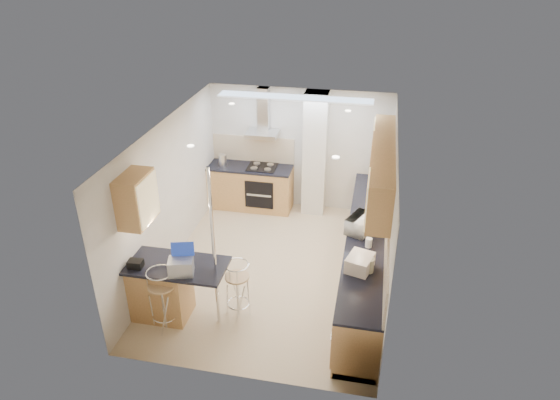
% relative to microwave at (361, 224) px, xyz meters
% --- Properties ---
extents(ground, '(4.80, 4.80, 0.00)m').
position_rel_microwave_xyz_m(ground, '(-1.39, 0.01, -1.06)').
color(ground, tan).
rests_on(ground, ground).
extents(room_shell, '(3.64, 4.84, 2.51)m').
position_rel_microwave_xyz_m(room_shell, '(-1.06, 0.38, 0.48)').
color(room_shell, beige).
rests_on(room_shell, ground).
extents(right_counter, '(0.63, 4.40, 0.92)m').
position_rel_microwave_xyz_m(right_counter, '(0.11, 0.01, -0.60)').
color(right_counter, '#AA7E44').
rests_on(right_counter, ground).
extents(back_counter, '(1.70, 0.63, 0.92)m').
position_rel_microwave_xyz_m(back_counter, '(-2.34, 2.11, -0.60)').
color(back_counter, '#AA7E44').
rests_on(back_counter, ground).
extents(peninsula, '(1.47, 0.72, 0.94)m').
position_rel_microwave_xyz_m(peninsula, '(-2.51, -1.44, -0.58)').
color(peninsula, '#AA7E44').
rests_on(peninsula, ground).
extents(microwave, '(0.50, 0.59, 0.27)m').
position_rel_microwave_xyz_m(microwave, '(0.00, 0.00, 0.00)').
color(microwave, white).
rests_on(microwave, right_counter).
extents(laptop, '(0.38, 0.33, 0.23)m').
position_rel_microwave_xyz_m(laptop, '(-2.34, -1.63, -0.00)').
color(laptop, '#9EA1A6').
rests_on(laptop, peninsula).
extents(bag, '(0.21, 0.16, 0.11)m').
position_rel_microwave_xyz_m(bag, '(-3.02, -1.61, -0.06)').
color(bag, black).
rests_on(bag, peninsula).
extents(bar_stool_near, '(0.52, 0.52, 0.99)m').
position_rel_microwave_xyz_m(bar_stool_near, '(-2.63, -1.70, -0.56)').
color(bar_stool_near, tan).
rests_on(bar_stool_near, ground).
extents(bar_stool_end, '(0.47, 0.47, 0.92)m').
position_rel_microwave_xyz_m(bar_stool_end, '(-1.67, -1.23, -0.60)').
color(bar_stool_end, tan).
rests_on(bar_stool_end, ground).
extents(jar_a, '(0.16, 0.16, 0.16)m').
position_rel_microwave_xyz_m(jar_a, '(0.13, 0.58, -0.05)').
color(jar_a, beige).
rests_on(jar_a, right_counter).
extents(jar_b, '(0.14, 0.14, 0.15)m').
position_rel_microwave_xyz_m(jar_b, '(0.27, 0.77, -0.06)').
color(jar_b, beige).
rests_on(jar_b, right_counter).
extents(jar_c, '(0.17, 0.17, 0.21)m').
position_rel_microwave_xyz_m(jar_c, '(0.17, -1.04, -0.03)').
color(jar_c, '#ACA989').
rests_on(jar_c, right_counter).
extents(jar_d, '(0.11, 0.11, 0.14)m').
position_rel_microwave_xyz_m(jar_d, '(0.15, -0.41, -0.06)').
color(jar_d, white).
rests_on(jar_d, right_counter).
extents(bread_bin, '(0.42, 0.48, 0.21)m').
position_rel_microwave_xyz_m(bread_bin, '(0.05, -1.01, -0.03)').
color(bread_bin, beige).
rests_on(bread_bin, right_counter).
extents(kettle, '(0.16, 0.16, 0.24)m').
position_rel_microwave_xyz_m(kettle, '(-2.88, 2.02, -0.01)').
color(kettle, silver).
rests_on(kettle, back_counter).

